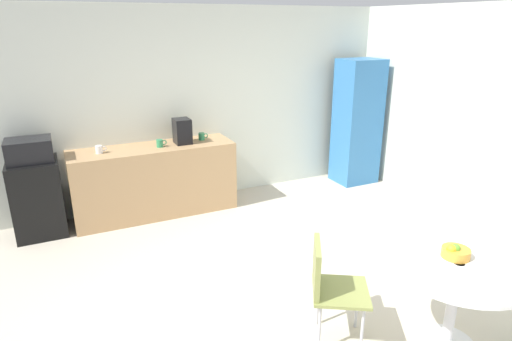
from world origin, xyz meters
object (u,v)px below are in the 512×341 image
(mini_fridge, at_px, (38,198))
(microwave, at_px, (29,150))
(mug_red, at_px, (99,149))
(round_table, at_px, (456,281))
(coffee_maker, at_px, (182,131))
(locker_cabinet, at_px, (357,122))
(mug_white, at_px, (202,136))
(chair_olive, at_px, (328,281))
(fruit_bowl, at_px, (455,252))
(mug_green, at_px, (160,143))

(mini_fridge, bearing_deg, microwave, 0.00)
(microwave, bearing_deg, mug_red, -1.42)
(round_table, distance_m, coffee_maker, 3.62)
(mini_fridge, height_order, round_table, mini_fridge)
(locker_cabinet, distance_m, round_table, 3.74)
(locker_cabinet, height_order, mug_white, locker_cabinet)
(coffee_maker, bearing_deg, microwave, 180.00)
(locker_cabinet, height_order, coffee_maker, locker_cabinet)
(mug_red, height_order, coffee_maker, coffee_maker)
(chair_olive, bearing_deg, fruit_bowl, -25.34)
(coffee_maker, bearing_deg, round_table, -73.06)
(mug_green, bearing_deg, microwave, 177.96)
(coffee_maker, bearing_deg, mug_red, -178.98)
(mini_fridge, height_order, microwave, microwave)
(chair_olive, relative_size, mug_red, 6.43)
(locker_cabinet, height_order, mug_red, locker_cabinet)
(microwave, distance_m, mug_red, 0.74)
(chair_olive, distance_m, fruit_bowl, 0.96)
(locker_cabinet, xyz_separation_m, mug_green, (-3.01, 0.05, 0.01))
(round_table, distance_m, fruit_bowl, 0.21)
(round_table, height_order, chair_olive, chair_olive)
(round_table, distance_m, mug_red, 4.01)
(locker_cabinet, height_order, mug_green, locker_cabinet)
(microwave, bearing_deg, chair_olive, -55.85)
(fruit_bowl, distance_m, mug_red, 3.96)
(mini_fridge, relative_size, microwave, 1.86)
(round_table, bearing_deg, fruit_bowl, 62.80)
(mini_fridge, bearing_deg, mug_green, -2.04)
(round_table, relative_size, coffee_maker, 3.19)
(mug_red, bearing_deg, round_table, -58.78)
(locker_cabinet, distance_m, fruit_bowl, 3.64)
(mug_red, bearing_deg, chair_olive, -66.59)
(mini_fridge, xyz_separation_m, fruit_bowl, (2.85, -3.36, 0.32))
(microwave, bearing_deg, mug_green, -2.04)
(mug_green, distance_m, coffee_maker, 0.33)
(mini_fridge, relative_size, locker_cabinet, 0.48)
(round_table, relative_size, mug_green, 7.91)
(microwave, xyz_separation_m, coffee_maker, (1.76, 0.00, 0.04))
(mug_red, bearing_deg, mug_white, 3.15)
(mini_fridge, height_order, fruit_bowl, mini_fridge)
(microwave, distance_m, mug_white, 2.04)
(chair_olive, relative_size, mug_white, 6.43)
(locker_cabinet, bearing_deg, mini_fridge, 178.72)
(locker_cabinet, bearing_deg, mug_green, 179.08)
(locker_cabinet, distance_m, chair_olive, 3.79)
(mini_fridge, xyz_separation_m, chair_olive, (2.01, -2.96, 0.08))
(mug_white, distance_m, mug_red, 1.30)
(mug_white, bearing_deg, fruit_bowl, -76.64)
(microwave, relative_size, locker_cabinet, 0.26)
(fruit_bowl, relative_size, mug_red, 1.59)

